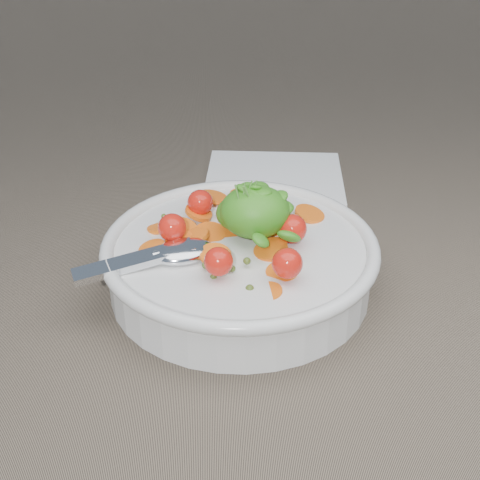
{
  "coord_description": "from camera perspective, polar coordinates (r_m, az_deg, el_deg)",
  "views": [
    {
      "loc": [
        -0.04,
        -0.48,
        0.35
      ],
      "look_at": [
        -0.02,
        0.02,
        0.05
      ],
      "focal_mm": 50.0,
      "sensor_mm": 36.0,
      "label": 1
    }
  ],
  "objects": [
    {
      "name": "ground",
      "position": [
        0.59,
        1.91,
        -5.34
      ],
      "size": [
        6.0,
        6.0,
        0.0
      ],
      "primitive_type": "plane",
      "color": "#726351",
      "rests_on": "ground"
    },
    {
      "name": "napkin",
      "position": [
        0.81,
        2.95,
        5.32
      ],
      "size": [
        0.17,
        0.16,
        0.01
      ],
      "primitive_type": "cube",
      "rotation": [
        0.0,
        0.0,
        -0.1
      ],
      "color": "white",
      "rests_on": "ground"
    },
    {
      "name": "bowl",
      "position": [
        0.6,
        -0.01,
        -1.76
      ],
      "size": [
        0.26,
        0.25,
        0.1
      ],
      "color": "silver",
      "rests_on": "ground"
    }
  ]
}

